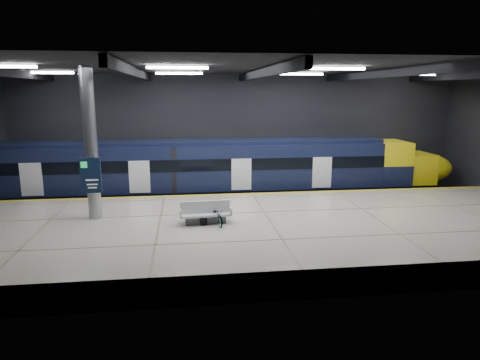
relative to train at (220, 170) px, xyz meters
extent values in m
plane|color=black|center=(1.67, -5.50, -2.06)|extent=(30.00, 30.00, 0.00)
cube|color=black|center=(1.67, 2.50, 1.94)|extent=(30.00, 0.10, 8.00)
cube|color=black|center=(1.67, -13.50, 1.94)|extent=(30.00, 0.10, 8.00)
cube|color=black|center=(1.67, -5.50, 5.94)|extent=(30.00, 16.00, 0.10)
cube|color=black|center=(-4.33, -5.50, 5.69)|extent=(0.25, 16.00, 0.40)
cube|color=black|center=(1.67, -5.50, 5.69)|extent=(0.25, 16.00, 0.40)
cube|color=black|center=(7.67, -5.50, 5.69)|extent=(0.25, 16.00, 0.40)
cube|color=white|center=(-9.33, -7.50, 5.82)|extent=(2.60, 0.18, 0.10)
cube|color=white|center=(-2.33, -7.50, 5.82)|extent=(2.60, 0.18, 0.10)
cube|color=white|center=(4.67, -7.50, 5.82)|extent=(2.60, 0.18, 0.10)
cube|color=white|center=(-9.33, -1.50, 5.82)|extent=(2.60, 0.18, 0.10)
cube|color=white|center=(-2.33, -1.50, 5.82)|extent=(2.60, 0.18, 0.10)
cube|color=white|center=(4.67, -1.50, 5.82)|extent=(2.60, 0.18, 0.10)
cube|color=white|center=(11.67, -1.50, 5.82)|extent=(2.60, 0.18, 0.10)
cube|color=beige|center=(1.67, -8.00, -1.51)|extent=(30.00, 11.00, 1.10)
cube|color=gold|center=(1.67, -2.75, -0.95)|extent=(30.00, 0.40, 0.01)
cube|color=gray|center=(1.67, -0.72, -1.98)|extent=(30.00, 0.08, 0.16)
cube|color=gray|center=(1.67, 0.72, -1.98)|extent=(30.00, 0.08, 0.16)
cube|color=black|center=(-1.80, 0.00, -1.51)|extent=(24.00, 2.58, 0.80)
cube|color=black|center=(-1.80, 0.00, 0.27)|extent=(24.00, 2.80, 2.75)
cube|color=black|center=(-1.80, 0.00, 1.76)|extent=(24.00, 2.30, 0.24)
cube|color=black|center=(-1.80, -1.41, 0.54)|extent=(24.00, 0.04, 0.70)
cube|color=white|center=(1.20, -1.41, -0.06)|extent=(1.20, 0.05, 1.90)
cube|color=yellow|center=(11.20, 0.00, 0.27)|extent=(2.00, 2.80, 2.75)
ellipsoid|color=yellow|center=(13.80, 0.00, -0.21)|extent=(3.60, 2.52, 1.90)
cube|color=black|center=(11.50, 0.00, 0.44)|extent=(1.60, 2.38, 0.80)
cube|color=#595B60|center=(-1.28, -7.93, -0.79)|extent=(1.82, 0.68, 0.33)
cube|color=silver|center=(-1.28, -7.93, -0.54)|extent=(2.29, 1.10, 0.09)
cube|color=silver|center=(-1.28, -7.93, -0.22)|extent=(2.23, 0.24, 0.56)
cube|color=silver|center=(-2.39, -8.01, -0.40)|extent=(0.13, 0.95, 0.33)
cube|color=silver|center=(-0.17, -7.86, -0.40)|extent=(0.13, 0.95, 0.33)
imported|color=#99999E|center=(-0.77, -8.24, -0.57)|extent=(0.86, 1.56, 0.78)
cube|color=black|center=(-1.37, -8.24, -0.78)|extent=(0.33, 0.23, 0.35)
cylinder|color=#9EA0A5|center=(-6.33, -6.50, 2.49)|extent=(0.60, 0.60, 6.90)
cube|color=#0F1C37|center=(-6.33, -6.92, 1.14)|extent=(0.90, 0.12, 1.60)
camera|label=1|loc=(-2.06, -26.39, 4.84)|focal=32.00mm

